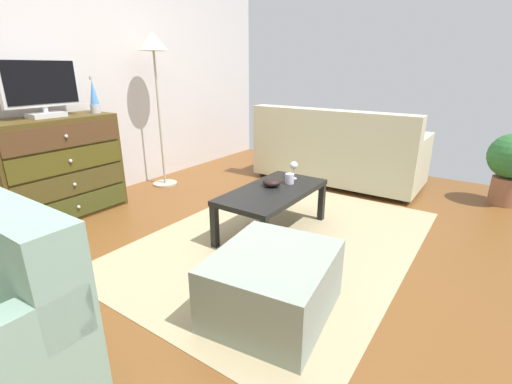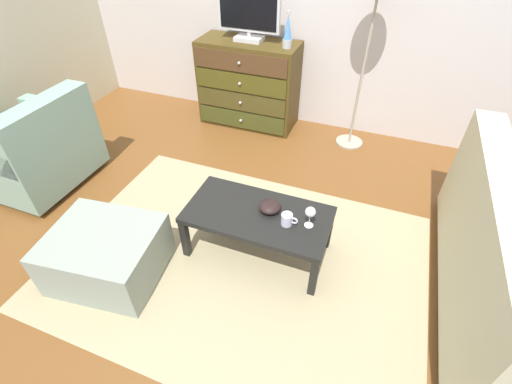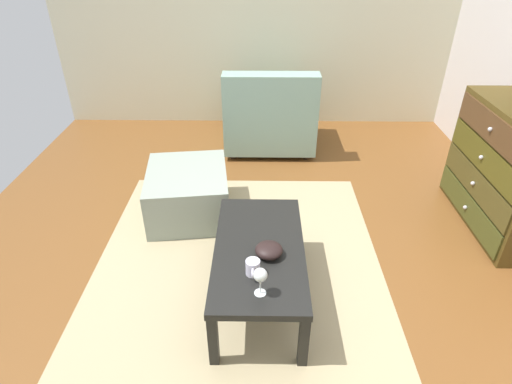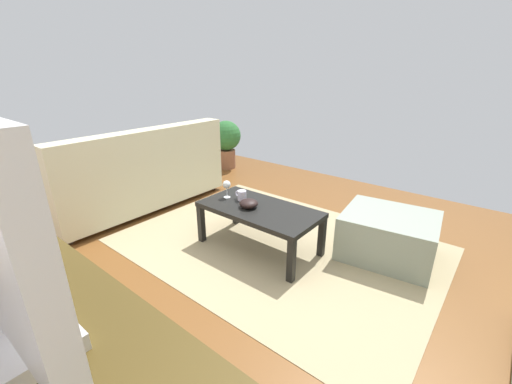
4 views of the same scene
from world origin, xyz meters
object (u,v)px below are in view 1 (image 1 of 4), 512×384
object	(u,v)px
tv	(41,87)
coffee_table	(273,195)
wine_glass	(294,166)
standing_lamp	(154,57)
bowl_decorative	(272,182)
potted_plant	(511,163)
couch_large	(336,154)
lava_lamp	(94,97)
mug	(290,178)
ottoman	(273,284)
dresser	(58,169)

from	to	relation	value
tv	coffee_table	size ratio (longest dim) A/B	0.64
wine_glass	standing_lamp	world-z (taller)	standing_lamp
bowl_decorative	potted_plant	size ratio (longest dim) A/B	0.21
standing_lamp	coffee_table	bearing A→B (deg)	-102.50
couch_large	lava_lamp	bearing A→B (deg)	140.57
couch_large	standing_lamp	size ratio (longest dim) A/B	1.14
lava_lamp	couch_large	distance (m)	2.66
coffee_table	wine_glass	world-z (taller)	wine_glass
mug	potted_plant	world-z (taller)	potted_plant
ottoman	potted_plant	xyz separation A→B (m)	(2.77, -1.02, 0.25)
coffee_table	couch_large	world-z (taller)	couch_large
couch_large	ottoman	bearing A→B (deg)	-164.84
tv	bowl_decorative	xyz separation A→B (m)	(0.85, -1.76, -0.75)
bowl_decorative	standing_lamp	size ratio (longest dim) A/B	0.09
wine_glass	couch_large	distance (m)	1.28
standing_lamp	dresser	bearing A→B (deg)	177.63
dresser	potted_plant	distance (m)	4.30
dresser	mug	bearing A→B (deg)	-61.15
lava_lamp	couch_large	world-z (taller)	lava_lamp
mug	coffee_table	bearing A→B (deg)	171.72
dresser	coffee_table	world-z (taller)	dresser
couch_large	dresser	bearing A→B (deg)	145.19
wine_glass	mug	distance (m)	0.16
tv	lava_lamp	bearing A→B (deg)	-9.09
couch_large	potted_plant	size ratio (longest dim) A/B	2.64
standing_lamp	wine_glass	bearing A→B (deg)	-90.99
ottoman	standing_lamp	distance (m)	2.91
wine_glass	potted_plant	size ratio (longest dim) A/B	0.22
tv	mug	size ratio (longest dim) A/B	5.58
bowl_decorative	ottoman	distance (m)	1.16
dresser	wine_glass	xyz separation A→B (m)	(1.14, -1.79, 0.04)
bowl_decorative	wine_glass	bearing A→B (deg)	-9.05
dresser	lava_lamp	bearing A→B (deg)	-5.86
potted_plant	mug	bearing A→B (deg)	137.12
standing_lamp	potted_plant	distance (m)	3.78
tv	standing_lamp	distance (m)	1.20
dresser	bowl_decorative	distance (m)	1.94
lava_lamp	coffee_table	bearing A→B (deg)	-78.28
standing_lamp	potted_plant	size ratio (longest dim) A/B	2.31
lava_lamp	wine_glass	world-z (taller)	lava_lamp
tv	couch_large	world-z (taller)	tv
lava_lamp	standing_lamp	xyz separation A→B (m)	(0.75, -0.01, 0.37)
mug	standing_lamp	size ratio (longest dim) A/B	0.07
tv	bowl_decorative	world-z (taller)	tv
couch_large	ottoman	distance (m)	2.60
dresser	tv	xyz separation A→B (m)	(0.00, 0.02, 0.71)
dresser	mug	xyz separation A→B (m)	(1.01, -1.83, -0.03)
lava_lamp	bowl_decorative	size ratio (longest dim) A/B	2.15
couch_large	potted_plant	world-z (taller)	couch_large
lava_lamp	potted_plant	world-z (taller)	lava_lamp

